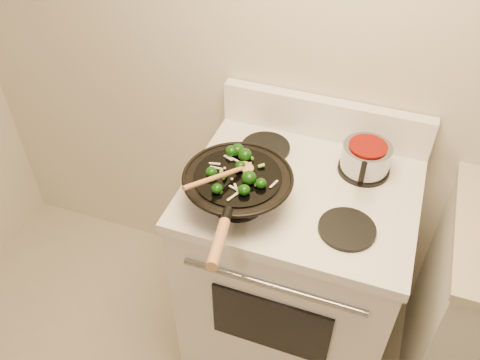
% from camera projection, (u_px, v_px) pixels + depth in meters
% --- Properties ---
extents(stove, '(0.78, 0.67, 1.08)m').
position_uv_depth(stove, '(293.00, 268.00, 2.03)').
color(stove, white).
rests_on(stove, ground).
extents(wok, '(0.35, 0.58, 0.18)m').
position_uv_depth(wok, '(238.00, 188.00, 1.61)').
color(wok, black).
rests_on(wok, stove).
extents(stirfry, '(0.23, 0.24, 0.04)m').
position_uv_depth(stirfry, '(239.00, 167.00, 1.59)').
color(stirfry, '#0C3207').
rests_on(stirfry, wok).
extents(wooden_spoon, '(0.15, 0.26, 0.08)m').
position_uv_depth(wooden_spoon, '(229.00, 173.00, 1.55)').
color(wooden_spoon, '#B37746').
rests_on(wooden_spoon, wok).
extents(saucepan, '(0.17, 0.27, 0.10)m').
position_uv_depth(saucepan, '(366.00, 157.00, 1.74)').
color(saucepan, '#96999F').
rests_on(saucepan, stove).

